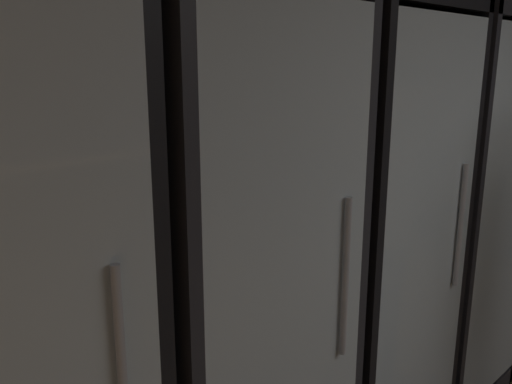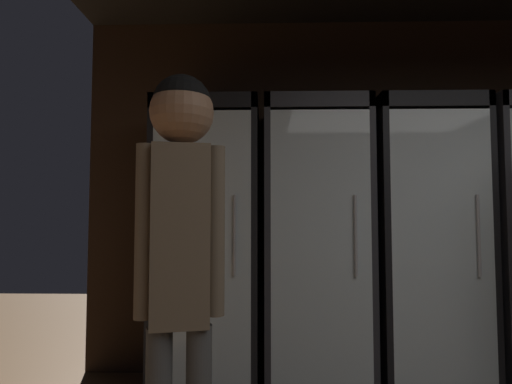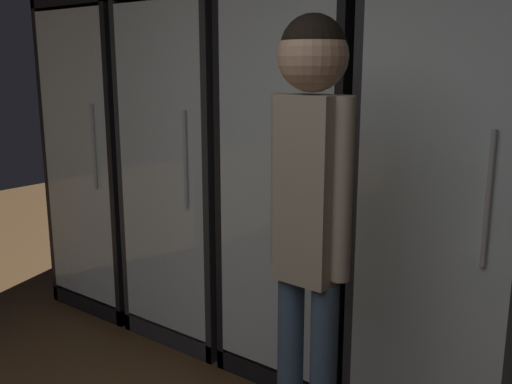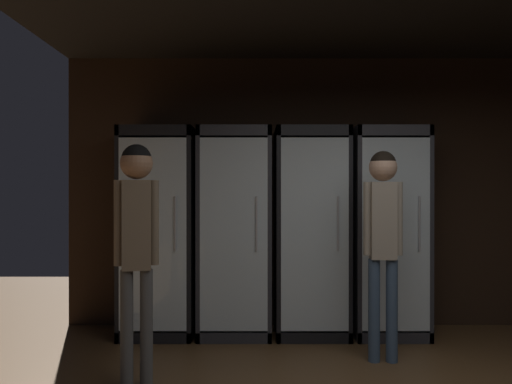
{
  "view_description": "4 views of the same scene",
  "coord_description": "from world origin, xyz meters",
  "px_view_note": "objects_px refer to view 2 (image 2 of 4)",
  "views": [
    {
      "loc": [
        -2.23,
        1.44,
        1.74
      ],
      "look_at": [
        -1.01,
        2.71,
        1.3
      ],
      "focal_mm": 36.8,
      "sensor_mm": 36.0,
      "label": 1
    },
    {
      "loc": [
        -1.58,
        -0.12,
        1.24
      ],
      "look_at": [
        -1.65,
        2.71,
        1.4
      ],
      "focal_mm": 27.57,
      "sensor_mm": 36.0,
      "label": 2
    },
    {
      "loc": [
        1.01,
        0.25,
        1.57
      ],
      "look_at": [
        -0.85,
        2.67,
        0.9
      ],
      "focal_mm": 40.05,
      "sensor_mm": 36.0,
      "label": 3
    },
    {
      "loc": [
        -1.03,
        -2.37,
        1.41
      ],
      "look_at": [
        -1.05,
        2.23,
        1.4
      ],
      "focal_mm": 35.92,
      "sensor_mm": 36.0,
      "label": 4
    }
  ],
  "objects_px": {
    "shopper_far": "(181,237)",
    "cooler_center": "(419,250)",
    "cooler_far_left": "(210,249)",
    "cooler_left": "(314,250)"
  },
  "relations": [
    {
      "from": "cooler_center",
      "to": "shopper_far",
      "type": "height_order",
      "value": "cooler_center"
    },
    {
      "from": "cooler_left",
      "to": "shopper_far",
      "type": "height_order",
      "value": "cooler_left"
    },
    {
      "from": "cooler_far_left",
      "to": "shopper_far",
      "type": "distance_m",
      "value": 1.45
    },
    {
      "from": "cooler_far_left",
      "to": "cooler_center",
      "type": "distance_m",
      "value": 1.49
    },
    {
      "from": "cooler_left",
      "to": "shopper_far",
      "type": "bearing_deg",
      "value": -114.19
    },
    {
      "from": "shopper_far",
      "to": "cooler_center",
      "type": "bearing_deg",
      "value": 45.93
    },
    {
      "from": "cooler_far_left",
      "to": "cooler_center",
      "type": "height_order",
      "value": "same"
    },
    {
      "from": "cooler_far_left",
      "to": "cooler_center",
      "type": "relative_size",
      "value": 1.0
    },
    {
      "from": "shopper_far",
      "to": "cooler_far_left",
      "type": "bearing_deg",
      "value": 94.01
    },
    {
      "from": "cooler_far_left",
      "to": "shopper_far",
      "type": "bearing_deg",
      "value": -85.99
    }
  ]
}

